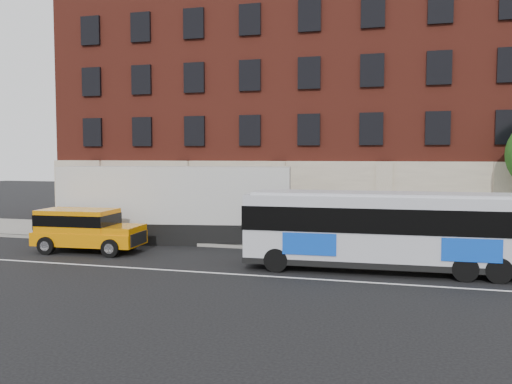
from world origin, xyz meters
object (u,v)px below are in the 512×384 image
(yellow_suv, at_px, (84,228))
(shipping_container, at_px, (176,205))
(city_bus, at_px, (390,228))
(sign_pole, at_px, (96,213))

(yellow_suv, xyz_separation_m, shipping_container, (3.01, 3.66, 0.79))
(city_bus, xyz_separation_m, yellow_suv, (-13.82, 0.63, -0.55))
(sign_pole, height_order, city_bus, city_bus)
(city_bus, xyz_separation_m, shipping_container, (-10.81, 4.29, 0.24))
(yellow_suv, distance_m, shipping_container, 4.80)
(sign_pole, xyz_separation_m, shipping_container, (4.26, 0.65, 0.48))
(yellow_suv, bearing_deg, city_bus, -2.61)
(city_bus, relative_size, yellow_suv, 2.14)
(sign_pole, bearing_deg, shipping_container, 8.73)
(sign_pole, bearing_deg, city_bus, -13.57)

